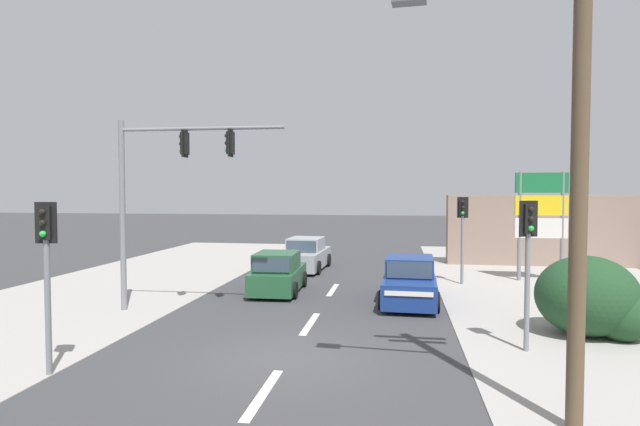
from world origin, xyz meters
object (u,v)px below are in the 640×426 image
Objects in this scene: utility_pole_foreground_right at (571,97)px; pedestal_signal_left_kerb at (47,258)px; hatchback_oncoming_mid at (278,274)px; sedan_crossing_left at (409,282)px; traffic_signal_mast at (161,180)px; pedestal_signal_right_kerb at (528,250)px; sedan_receding_far at (306,255)px; shopping_plaza_sign at (541,211)px; pedestal_signal_far_median at (463,225)px.

utility_pole_foreground_right is 10.10m from pedestal_signal_left_kerb.
utility_pole_foreground_right is 2.63× the size of hatchback_oncoming_mid.
utility_pole_foreground_right is 10.23m from sedan_crossing_left.
traffic_signal_mast is 10.70m from pedestal_signal_right_kerb.
hatchback_oncoming_mid is 5.52m from sedan_receding_far.
utility_pole_foreground_right is 14.41m from shopping_plaza_sign.
sedan_crossing_left is at bearing 104.00° from utility_pole_foreground_right.
pedestal_signal_right_kerb is 10.52m from pedestal_signal_left_kerb.
traffic_signal_mast is 15.23m from shopping_plaza_sign.
hatchback_oncoming_mid is at bearing -158.91° from shopping_plaza_sign.
utility_pole_foreground_right is 2.73× the size of pedestal_signal_right_kerb.
pedestal_signal_right_kerb is 5.83m from sedan_crossing_left.
traffic_signal_mast is at bearing 147.34° from utility_pole_foreground_right.
pedestal_signal_left_kerb is 0.83× the size of sedan_crossing_left.
shopping_plaza_sign is 11.33m from hatchback_oncoming_mid.
sedan_receding_far is (2.66, 14.50, -1.71)m from pedestal_signal_left_kerb.
traffic_signal_mast is 1.62× the size of hatchback_oncoming_mid.
utility_pole_foreground_right is 2.26× the size of sedan_receding_far.
pedestal_signal_far_median is (9.87, 6.23, -1.73)m from traffic_signal_mast.
sedan_receding_far is (-4.78, 6.46, 0.00)m from sedan_crossing_left.
hatchback_oncoming_mid is (-7.43, 5.87, -1.71)m from pedestal_signal_right_kerb.
sedan_crossing_left is at bearing -53.48° from sedan_receding_far.
sedan_crossing_left is (7.44, 8.04, -1.71)m from pedestal_signal_left_kerb.
utility_pole_foreground_right is at bearing -76.00° from sedan_crossing_left.
traffic_signal_mast is 1.69× the size of pedestal_signal_right_kerb.
hatchback_oncoming_mid is (2.86, 3.51, -3.44)m from traffic_signal_mast.
utility_pole_foreground_right is at bearing -32.66° from traffic_signal_mast.
pedestal_signal_left_kerb is 0.96× the size of hatchback_oncoming_mid.
traffic_signal_mast is 1.30× the size of shopping_plaza_sign.
pedestal_signal_left_kerb is (0.24, -5.48, -1.73)m from traffic_signal_mast.
traffic_signal_mast is (-9.91, 6.35, -1.07)m from utility_pole_foreground_right.
pedestal_signal_left_kerb is 14.84m from sedan_receding_far.
pedestal_signal_far_median is 7.70m from sedan_receding_far.
shopping_plaza_sign reaches higher than pedestal_signal_left_kerb.
shopping_plaza_sign reaches higher than sedan_receding_far.
pedestal_signal_right_kerb is at bearing -38.30° from hatchback_oncoming_mid.
pedestal_signal_right_kerb is 1.00× the size of pedestal_signal_left_kerb.
traffic_signal_mast is at bearing 167.05° from pedestal_signal_right_kerb.
traffic_signal_mast reaches higher than sedan_receding_far.
pedestal_signal_left_kerb and pedestal_signal_far_median have the same top height.
pedestal_signal_far_median is at bearing 32.25° from traffic_signal_mast.
pedestal_signal_right_kerb is 9.63m from hatchback_oncoming_mid.
traffic_signal_mast reaches higher than shopping_plaza_sign.
pedestal_signal_right_kerb is at bearing -62.12° from sedan_crossing_left.
pedestal_signal_left_kerb is at bearing -100.38° from sedan_receding_far.
pedestal_signal_right_kerb and pedestal_signal_far_median have the same top height.
sedan_crossing_left is (4.83, -0.94, 0.00)m from hatchback_oncoming_mid.
pedestal_signal_left_kerb is 9.51m from hatchback_oncoming_mid.
traffic_signal_mast is 5.68m from hatchback_oncoming_mid.
sedan_crossing_left is at bearing -11.06° from hatchback_oncoming_mid.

